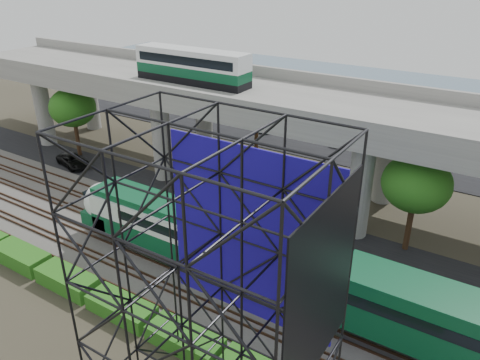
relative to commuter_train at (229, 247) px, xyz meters
The scene contains 13 objects.
ground 6.02m from the commuter_train, 157.77° to the right, with size 140.00×140.00×0.00m, color #474233.
ballast_bed 5.63m from the commuter_train, behind, with size 90.00×12.00×0.20m, color slate.
service_road 10.21m from the commuter_train, 119.93° to the left, with size 90.00×5.00×0.08m, color black.
parking_lot 32.50m from the commuter_train, 98.70° to the left, with size 90.00×18.00×0.08m, color black.
harbor_water 54.30m from the commuter_train, 95.18° to the left, with size 140.00×40.00×0.03m, color slate.
rail_tracks 5.54m from the commuter_train, behind, with size 90.00×9.52×0.16m.
commuter_train is the anchor object (origin of this frame).
overpass 15.97m from the commuter_train, 111.52° to the left, with size 80.00×12.00×12.40m.
scaffold_tower 12.40m from the commuter_train, 60.07° to the right, with size 9.36×6.36×15.00m.
hedge_strip 7.76m from the commuter_train, 121.68° to the right, with size 34.60×1.80×1.20m.
trees 17.30m from the commuter_train, 124.01° to the left, with size 40.94×16.94×7.69m.
suv 26.12m from the commuter_train, 163.20° to the left, with size 2.08×4.52×1.26m, color black.
parked_cars 32.07m from the commuter_train, 97.75° to the left, with size 38.54×9.61×1.30m.
Camera 1 is at (19.41, -19.61, 20.10)m, focal length 35.00 mm.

